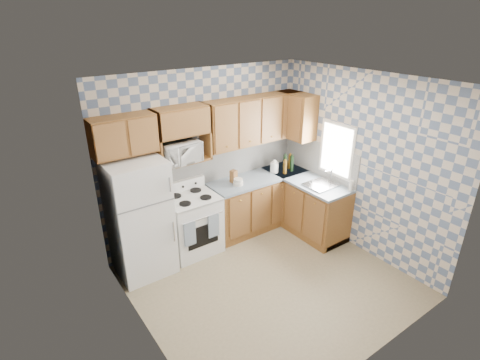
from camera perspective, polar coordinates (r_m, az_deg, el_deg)
name	(u,v)px	position (r m, az deg, el deg)	size (l,w,h in m)	color
floor	(268,281)	(5.38, 4.36, -15.12)	(3.40, 3.40, 0.00)	#78694D
back_wall	(206,157)	(5.85, -5.24, 3.54)	(3.40, 0.02, 2.70)	slate
right_wall	(360,164)	(5.81, 17.84, 2.29)	(0.02, 3.20, 2.70)	slate
backsplash_back	(228,161)	(6.09, -1.90, 2.96)	(2.60, 0.01, 0.56)	silver
backsplash_right	(319,158)	(6.32, 11.94, 3.24)	(0.01, 1.60, 0.56)	silver
refrigerator	(140,218)	(5.29, -15.06, -5.65)	(0.75, 0.70, 1.68)	white
stove_body	(192,225)	(5.78, -7.29, -6.75)	(0.76, 0.65, 0.90)	white
cooktop	(191,198)	(5.56, -7.53, -2.72)	(0.76, 0.65, 0.03)	silver
backguard	(182,186)	(5.74, -8.89, -0.86)	(0.76, 0.08, 0.17)	white
dish_towel_left	(190,234)	(5.38, -7.64, -8.13)	(0.18, 0.03, 0.37)	navy
dish_towel_right	(214,225)	(5.54, -4.05, -6.93)	(0.18, 0.03, 0.37)	navy
base_cabinets_back	(258,202)	(6.42, 2.79, -3.35)	(1.75, 0.60, 0.88)	brown
base_cabinets_right	(303,204)	(6.44, 9.60, -3.61)	(0.60, 1.60, 0.88)	brown
countertop_back	(259,177)	(6.22, 2.91, 0.40)	(1.77, 0.63, 0.04)	slate
countertop_right	(305,179)	(6.24, 9.85, 0.13)	(0.63, 1.60, 0.04)	slate
upper_cabinets_back	(255,120)	(6.01, 2.26, 9.17)	(1.75, 0.33, 0.74)	brown
upper_cabinets_fridge	(123,135)	(5.02, -17.38, 6.51)	(0.82, 0.33, 0.50)	brown
upper_cabinets_right	(296,116)	(6.32, 8.48, 9.69)	(0.33, 0.70, 0.74)	brown
microwave_shelf	(183,161)	(5.48, -8.63, 2.86)	(0.80, 0.33, 0.03)	brown
microwave	(181,152)	(5.35, -9.04, 4.18)	(0.54, 0.36, 0.30)	white
sink	(321,185)	(6.01, 12.23, -0.74)	(0.48, 0.40, 0.03)	#B7B7BC
window	(337,150)	(6.02, 14.52, 4.47)	(0.02, 0.66, 0.86)	white
bottle_0	(285,163)	(6.40, 6.86, 2.58)	(0.06, 0.06, 0.29)	black
bottle_1	(292,163)	(6.43, 7.88, 2.52)	(0.06, 0.06, 0.27)	black
bottle_2	(290,162)	(6.53, 7.60, 2.80)	(0.06, 0.06, 0.25)	#55370F
bottle_3	(285,167)	(6.31, 6.86, 1.98)	(0.06, 0.06, 0.23)	#55370F
knife_block	(234,176)	(5.94, -0.98, 0.55)	(0.09, 0.09, 0.20)	brown
electric_kettle	(274,167)	(6.36, 5.25, 1.93)	(0.14, 0.14, 0.18)	white
food_containers	(238,182)	(5.87, -0.28, -0.29)	(0.16, 0.16, 0.11)	silver
soap_bottle	(351,186)	(5.91, 16.57, -0.83)	(0.06, 0.06, 0.17)	silver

